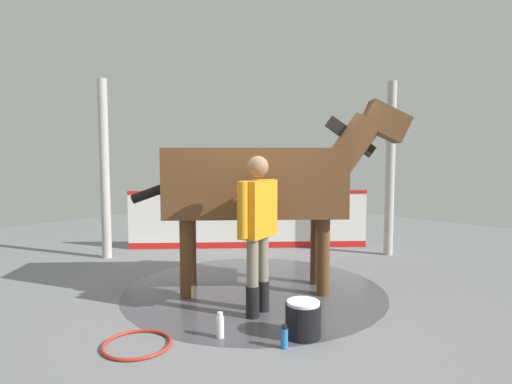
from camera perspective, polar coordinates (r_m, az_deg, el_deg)
The scene contains 11 objects.
ground_plane at distance 5.48m, azimuth -1.62°, elevation -14.05°, with size 16.00×16.00×0.02m, color gray.
wet_patch at distance 5.73m, azimuth -0.21°, elevation -13.07°, with size 3.43×3.43×0.00m, color #4C4C54.
barrier_wall at distance 8.13m, azimuth -1.01°, elevation -4.01°, with size 3.20×3.38×1.11m.
roof_post_near at distance 7.85m, azimuth 17.68°, elevation 2.95°, with size 0.16×0.16×3.07m, color #B7B2A8.
roof_post_far at distance 7.70m, azimuth -19.78°, elevation 2.86°, with size 0.16×0.16×3.07m, color #B7B2A8.
horse at distance 5.47m, azimuth 1.05°, elevation 1.40°, with size 2.63×2.76×2.49m.
handler at distance 4.66m, azimuth 0.25°, elevation -4.18°, with size 0.34×0.68×1.77m.
wash_bucket at distance 4.33m, azimuth 6.39°, elevation -16.71°, with size 0.35×0.35×0.36m.
bottle_shampoo at distance 4.32m, azimuth -4.87°, elevation -17.61°, with size 0.08×0.08×0.26m.
bottle_spray at distance 4.11m, azimuth 3.85°, elevation -19.04°, with size 0.07×0.07×0.22m.
hose_coil at distance 4.33m, azimuth -15.80°, elevation -19.18°, with size 0.64×0.64×0.03m, color #B72D1E.
Camera 1 is at (3.70, -3.63, 1.77)m, focal length 29.59 mm.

